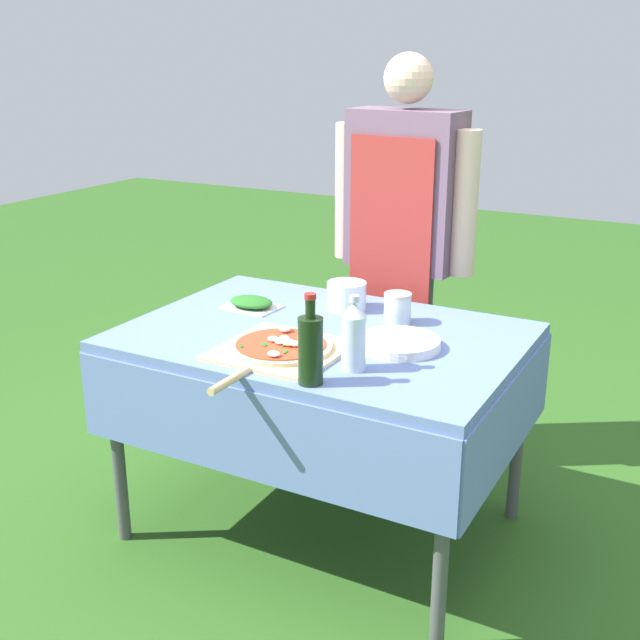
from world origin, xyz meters
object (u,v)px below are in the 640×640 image
object	(u,v)px
water_bottle	(354,335)
sauce_jar	(397,310)
pizza_on_peel	(280,349)
person_cook	(402,230)
plate_stack	(399,343)
mixing_tub	(347,296)
herb_container	(251,303)
prep_table	(323,355)
oil_bottle	(311,348)

from	to	relation	value
water_bottle	sauce_jar	bearing A→B (deg)	96.71
pizza_on_peel	water_bottle	bearing A→B (deg)	-1.81
person_cook	plate_stack	xyz separation A→B (m)	(0.28, -0.67, -0.20)
mixing_tub	herb_container	bearing A→B (deg)	-153.48
water_bottle	sauce_jar	world-z (taller)	water_bottle
prep_table	mixing_tub	distance (m)	0.29
mixing_tub	oil_bottle	bearing A→B (deg)	-71.75
oil_bottle	herb_container	xyz separation A→B (m)	(-0.51, 0.49, -0.08)
prep_table	plate_stack	distance (m)	0.29
mixing_tub	pizza_on_peel	bearing A→B (deg)	-88.01
person_cook	plate_stack	world-z (taller)	person_cook
person_cook	water_bottle	size ratio (longest dim) A/B	7.21
person_cook	mixing_tub	size ratio (longest dim) A/B	11.47
person_cook	pizza_on_peel	bearing A→B (deg)	93.86
water_bottle	prep_table	bearing A→B (deg)	133.77
plate_stack	sauce_jar	size ratio (longest dim) A/B	2.49
mixing_tub	sauce_jar	size ratio (longest dim) A/B	1.34
pizza_on_peel	plate_stack	xyz separation A→B (m)	(0.30, 0.21, 0.00)
person_cook	mixing_tub	bearing A→B (deg)	89.78
plate_stack	mixing_tub	bearing A→B (deg)	139.49
prep_table	sauce_jar	world-z (taller)	sauce_jar
herb_container	plate_stack	bearing A→B (deg)	-10.89
prep_table	water_bottle	distance (m)	0.38
herb_container	sauce_jar	bearing A→B (deg)	10.54
herb_container	mixing_tub	distance (m)	0.34
mixing_tub	plate_stack	world-z (taller)	mixing_tub
oil_bottle	water_bottle	distance (m)	0.16
oil_bottle	person_cook	bearing A→B (deg)	99.48
oil_bottle	sauce_jar	size ratio (longest dim) A/B	2.49
pizza_on_peel	plate_stack	bearing A→B (deg)	35.86
mixing_tub	sauce_jar	world-z (taller)	sauce_jar
water_bottle	sauce_jar	xyz separation A→B (m)	(-0.05, 0.44, -0.06)
pizza_on_peel	prep_table	bearing A→B (deg)	84.04
prep_table	person_cook	size ratio (longest dim) A/B	0.80
prep_table	plate_stack	size ratio (longest dim) A/B	4.93
sauce_jar	mixing_tub	bearing A→B (deg)	166.07
prep_table	water_bottle	world-z (taller)	water_bottle
mixing_tub	plate_stack	xyz separation A→B (m)	(0.32, -0.27, -0.03)
prep_table	water_bottle	xyz separation A→B (m)	(0.23, -0.24, 0.18)
person_cook	pizza_on_peel	distance (m)	0.90
plate_stack	prep_table	bearing A→B (deg)	176.94
mixing_tub	plate_stack	bearing A→B (deg)	-40.51
mixing_tub	water_bottle	bearing A→B (deg)	-61.31
oil_bottle	plate_stack	size ratio (longest dim) A/B	1.00
plate_stack	sauce_jar	world-z (taller)	sauce_jar
herb_container	prep_table	bearing A→B (deg)	-16.84
person_cook	sauce_jar	distance (m)	0.51
prep_table	oil_bottle	world-z (taller)	oil_bottle
water_bottle	herb_container	distance (m)	0.67
water_bottle	mixing_tub	bearing A→B (deg)	118.69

